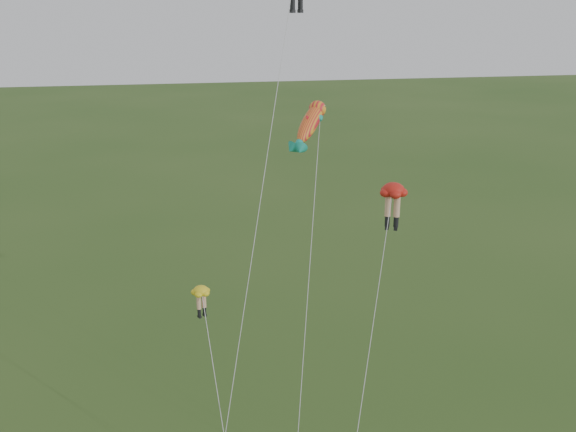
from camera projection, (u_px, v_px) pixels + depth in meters
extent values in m
cylinder|color=black|center=(293.00, 4.00, 32.20)|extent=(0.26, 0.26, 0.56)
cube|color=black|center=(293.00, 11.00, 32.31)|extent=(0.27, 0.37, 0.16)
cylinder|color=black|center=(300.00, 4.00, 32.39)|extent=(0.26, 0.26, 0.56)
cube|color=black|center=(300.00, 11.00, 32.51)|extent=(0.27, 0.37, 0.16)
cylinder|color=silver|center=(258.00, 213.00, 29.90)|extent=(5.61, 10.53, 22.69)
ellipsoid|color=red|center=(393.00, 190.00, 32.93)|extent=(1.95, 1.95, 0.74)
cylinder|color=#E1A685|center=(388.00, 206.00, 33.26)|extent=(0.33, 0.33, 1.14)
cylinder|color=black|center=(387.00, 221.00, 33.54)|extent=(0.26, 0.26, 0.57)
cube|color=black|center=(387.00, 228.00, 33.65)|extent=(0.30, 0.38, 0.17)
cylinder|color=#E1A685|center=(397.00, 206.00, 33.17)|extent=(0.33, 0.33, 1.14)
cylinder|color=black|center=(396.00, 222.00, 33.44)|extent=(0.26, 0.26, 0.57)
cube|color=black|center=(396.00, 228.00, 33.56)|extent=(0.30, 0.38, 0.17)
cylinder|color=silver|center=(373.00, 327.00, 30.60)|extent=(4.29, 8.11, 11.92)
ellipsoid|color=yellow|center=(201.00, 290.00, 30.33)|extent=(1.28, 1.28, 0.47)
cylinder|color=#E1A685|center=(199.00, 302.00, 30.43)|extent=(0.21, 0.21, 0.72)
cylinder|color=black|center=(199.00, 312.00, 30.60)|extent=(0.16, 0.16, 0.36)
cube|color=black|center=(199.00, 317.00, 30.67)|extent=(0.20, 0.24, 0.11)
cylinder|color=#E1A685|center=(204.00, 300.00, 30.60)|extent=(0.21, 0.21, 0.72)
cylinder|color=black|center=(204.00, 310.00, 30.77)|extent=(0.16, 0.16, 0.36)
cube|color=black|center=(205.00, 315.00, 30.84)|extent=(0.20, 0.24, 0.11)
cylinder|color=silver|center=(217.00, 388.00, 29.22)|extent=(0.89, 5.15, 7.99)
ellipsoid|color=orange|center=(311.00, 122.00, 31.17)|extent=(2.50, 2.84, 2.36)
sphere|color=orange|center=(311.00, 122.00, 31.17)|extent=(1.48, 1.54, 1.25)
cone|color=#16937C|center=(311.00, 122.00, 31.17)|extent=(1.25, 1.33, 1.22)
cone|color=#16937C|center=(311.00, 122.00, 31.17)|extent=(1.25, 1.33, 1.22)
cone|color=#16937C|center=(311.00, 122.00, 31.17)|extent=(0.71, 0.75, 0.68)
cone|color=#16937C|center=(311.00, 122.00, 31.17)|extent=(0.71, 0.75, 0.68)
cone|color=red|center=(311.00, 122.00, 31.17)|extent=(0.74, 0.78, 0.66)
cylinder|color=silver|center=(303.00, 292.00, 30.59)|extent=(1.90, 6.16, 15.17)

